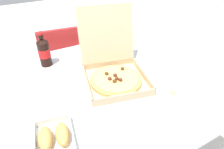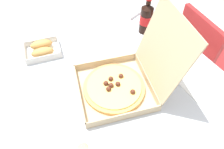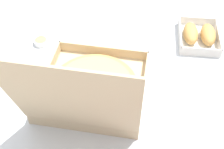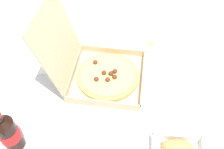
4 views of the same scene
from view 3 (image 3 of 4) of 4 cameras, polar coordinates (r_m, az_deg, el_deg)
The scene contains 4 objects.
dining_table at distance 1.05m, azimuth -1.83°, elevation -5.76°, with size 1.36×1.07×0.73m.
pizza_box_open at distance 0.94m, azimuth -4.04°, elevation -2.64°, with size 0.42×0.49×0.37m.
bread_side_box at distance 1.21m, azimuth 16.27°, elevation 7.26°, with size 0.18×0.21×0.06m.
dipping_sauce_cup at distance 1.19m, azimuth -13.38°, elevation 6.19°, with size 0.06×0.06×0.02m.
Camera 3 is at (0.01, 0.63, 1.50)m, focal length 47.93 mm.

